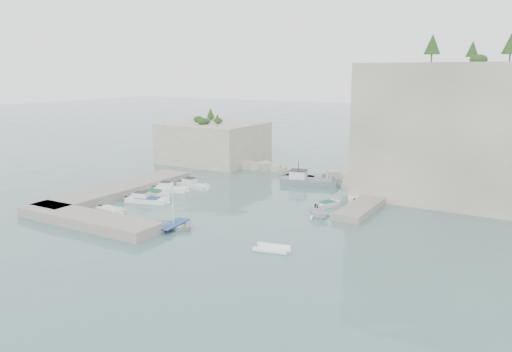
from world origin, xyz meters
The scene contains 22 objects.
ground centered at (0.00, 0.00, 0.00)m, with size 400.00×400.00×0.00m, color slate.
cliff_east centered at (23.00, 23.00, 8.50)m, with size 26.00×22.00×17.00m, color beige.
cliff_terrace centered at (13.00, 18.00, 1.25)m, with size 8.00×10.00×2.50m, color beige.
outcrop_west centered at (-20.00, 25.00, 3.50)m, with size 16.00×14.00×7.00m, color beige.
quay_west centered at (-17.00, -1.00, 0.55)m, with size 5.00×24.00×1.10m, color #9E9689.
quay_south centered at (-10.00, -12.50, 0.55)m, with size 18.00×4.00×1.10m, color #9E9689.
ledge_east centered at (13.50, 10.00, 0.40)m, with size 3.00×16.00×0.80m, color #9E9689.
breakwater centered at (-1.00, 22.00, 0.70)m, with size 28.00×3.00×1.40m, color beige.
motorboat_a centered at (-10.76, 6.99, 0.00)m, with size 5.60×1.67×1.40m, color silver, non-canonical shape.
motorboat_b centered at (-12.12, 3.73, 0.00)m, with size 5.02×1.64×1.40m, color white, non-canonical shape.
motorboat_c centered at (-12.63, 0.92, 0.00)m, with size 5.50×2.00×0.70m, color silver, non-canonical shape.
motorboat_d centered at (-10.78, -2.35, 0.00)m, with size 5.87×1.75×1.40m, color white, non-canonical shape.
motorboat_e centered at (-11.16, -7.99, 0.00)m, with size 4.02×1.64×0.70m, color silver, non-canonical shape.
rowboat centered at (-1.16, -8.92, 0.00)m, with size 3.35×4.69×0.97m, color silver.
inflatable_dinghy centered at (10.78, -9.38, 0.00)m, with size 3.49×1.69×0.44m, color white, non-canonical shape.
tender_east_a centered at (10.10, 2.55, 0.00)m, with size 2.82×3.27×1.72m, color white.
tender_east_b centered at (9.20, 7.24, 0.00)m, with size 3.77×1.29×0.70m, color silver, non-canonical shape.
tender_east_c centered at (10.85, 12.11, 0.00)m, with size 4.38×1.42×0.70m, color white, non-canonical shape.
tender_east_d centered at (10.86, 13.86, 0.00)m, with size 1.82×4.84×1.87m, color white.
work_boat centered at (2.42, 16.96, 0.00)m, with size 8.88×2.62×2.20m, color slate, non-canonical shape.
rowboat_mast centered at (-1.16, -8.92, 2.59)m, with size 0.10×0.10×4.20m, color white.
vegetation centered at (17.83, 24.40, 17.93)m, with size 53.48×13.88×13.40m.
Camera 1 is at (31.41, -47.19, 15.99)m, focal length 35.00 mm.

